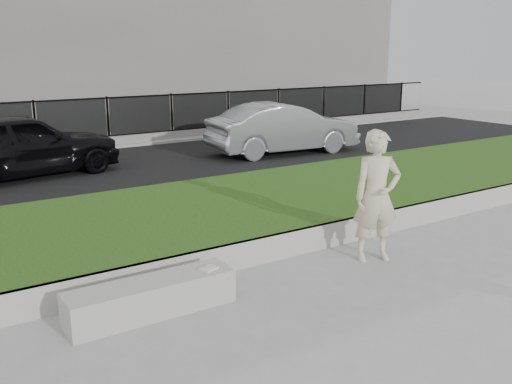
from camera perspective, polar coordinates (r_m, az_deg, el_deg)
ground at (r=7.72m, az=4.52°, el=-9.56°), size 90.00×90.00×0.00m
grass_bank at (r=10.03m, az=-6.02°, el=-2.67°), size 34.00×4.00×0.40m
grass_kerb at (r=8.42m, az=0.19°, el=-5.95°), size 34.00×0.08×0.40m
street at (r=15.03m, az=-15.74°, el=1.88°), size 34.00×7.00×0.04m
far_pavement at (r=19.30m, az=-19.90°, el=4.35°), size 34.00×3.00×0.12m
iron_fence at (r=18.26m, az=-19.27°, el=5.42°), size 32.00×0.30×1.50m
stone_bench at (r=7.05m, az=-10.40°, el=-10.31°), size 2.05×0.51×0.42m
man at (r=8.57m, az=11.98°, el=-0.42°), size 0.84×0.70×1.96m
book at (r=7.20m, az=-4.73°, el=-7.63°), size 0.25×0.21×0.02m
car_dark at (r=14.85m, az=-22.45°, el=4.37°), size 4.87×2.58×1.58m
car_silver at (r=16.96m, az=2.76°, el=6.38°), size 4.63×2.02×1.48m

